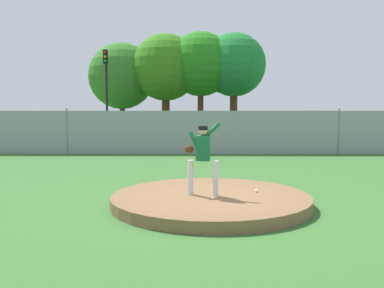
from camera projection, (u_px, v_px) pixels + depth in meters
The scene contains 15 objects.
ground_plane at pixel (205, 167), 15.82m from camera, with size 80.00×80.00×0.00m, color #386B2D.
asphalt_strip at pixel (201, 144), 24.29m from camera, with size 44.00×7.00×0.01m, color #2B2B2D.
pitchers_mound at pixel (211, 200), 9.84m from camera, with size 4.44×4.44×0.25m, color brown.
pitcher_youth at pixel (202, 153), 9.72m from camera, with size 0.80×0.32×1.64m.
baseball at pixel (256, 191), 10.09m from camera, with size 0.07×0.07×0.07m, color white.
chainlink_fence at pixel (203, 132), 19.71m from camera, with size 30.41×0.07×2.03m.
parked_car_silver at pixel (185, 130), 24.06m from camera, with size 2.11×4.15×1.72m.
parked_car_champagne at pixel (324, 128), 24.32m from camera, with size 1.99×4.73×1.83m.
parked_car_charcoal at pixel (255, 129), 24.55m from camera, with size 2.16×4.75×1.74m.
traffic_cone_orange at pixel (357, 136), 26.67m from camera, with size 0.40×0.40×0.55m.
traffic_light_near at pixel (106, 79), 28.46m from camera, with size 0.28×0.46×5.66m.
tree_slender_far at pixel (122, 76), 32.57m from camera, with size 4.89×4.89×6.69m.
tree_bushy_near at pixel (166, 68), 31.58m from camera, with size 4.78×4.78×7.19m.
tree_tall_centre at pixel (201, 64), 31.34m from camera, with size 4.58×4.58×7.30m.
tree_broad_left at pixel (234, 65), 31.41m from camera, with size 4.54×4.54×7.24m.
Camera 1 is at (-0.36, -9.68, 2.31)m, focal length 41.30 mm.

